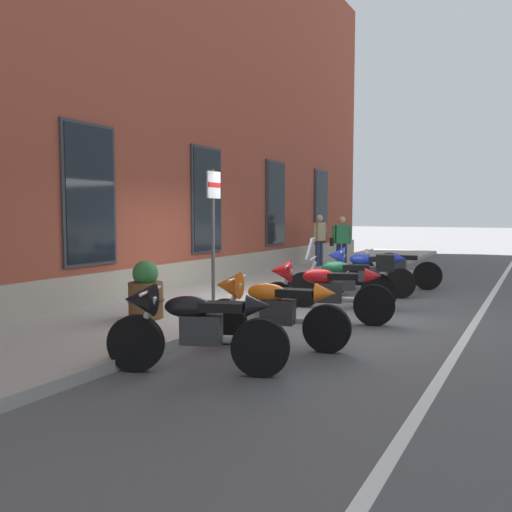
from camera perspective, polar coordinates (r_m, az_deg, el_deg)
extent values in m
plane|color=#4C4C4F|center=(9.50, 3.03, -6.03)|extent=(140.00, 140.00, 0.00)
cube|color=gray|center=(10.21, -4.47, -4.90)|extent=(31.47, 2.95, 0.14)
cube|color=silver|center=(8.62, 22.68, -7.44)|extent=(31.47, 0.12, 0.01)
cube|color=brown|center=(13.86, -22.86, 17.99)|extent=(25.47, 6.94, 10.09)
cube|color=gray|center=(11.02, -10.73, -2.79)|extent=(25.47, 0.10, 0.70)
cube|color=#2D2D33|center=(9.63, -17.95, 6.45)|extent=(1.22, 0.06, 2.52)
cube|color=black|center=(9.61, -17.83, 6.46)|extent=(1.10, 0.03, 2.40)
cube|color=#2D2D33|center=(12.40, -5.52, 6.17)|extent=(1.22, 0.06, 2.52)
cube|color=black|center=(12.39, -5.40, 6.18)|extent=(1.10, 0.03, 2.40)
cube|color=#2D2D33|center=(15.54, 2.15, 5.86)|extent=(1.22, 0.06, 2.52)
cube|color=black|center=(15.52, 2.25, 5.86)|extent=(1.10, 0.03, 2.40)
cube|color=#2D2D33|center=(18.85, 7.17, 5.59)|extent=(1.22, 0.06, 2.52)
cube|color=black|center=(18.84, 7.26, 5.59)|extent=(1.10, 0.03, 2.40)
cylinder|color=black|center=(5.96, -13.16, -9.39)|extent=(0.34, 0.64, 0.64)
cylinder|color=black|center=(5.63, 0.49, -10.10)|extent=(0.34, 0.64, 0.64)
cylinder|color=silver|center=(5.88, -12.28, -7.20)|extent=(0.17, 0.30, 0.61)
cube|color=#28282B|center=(5.70, -6.06, -8.08)|extent=(0.36, 0.49, 0.32)
ellipsoid|color=black|center=(5.69, -7.56, -5.60)|extent=(0.43, 0.58, 0.24)
cube|color=black|center=(5.60, -3.79, -5.63)|extent=(0.38, 0.53, 0.10)
cylinder|color=silver|center=(5.79, -11.59, -3.78)|extent=(0.59, 0.26, 0.04)
cylinder|color=silver|center=(5.78, -2.84, -9.20)|extent=(0.25, 0.45, 0.09)
cone|color=black|center=(5.85, -12.78, -4.70)|extent=(0.46, 0.45, 0.36)
cone|color=black|center=(5.53, 0.29, -5.53)|extent=(0.32, 0.33, 0.24)
cylinder|color=black|center=(7.03, -3.49, -7.24)|extent=(0.23, 0.63, 0.61)
cylinder|color=black|center=(6.65, 7.84, -7.97)|extent=(0.23, 0.63, 0.61)
cylinder|color=silver|center=(6.95, -2.73, -5.38)|extent=(0.12, 0.31, 0.61)
cube|color=#28282B|center=(6.76, 2.43, -6.17)|extent=(0.30, 0.47, 0.32)
ellipsoid|color=orange|center=(6.76, 1.21, -4.04)|extent=(0.35, 0.56, 0.24)
cube|color=black|center=(6.65, 4.34, -4.10)|extent=(0.30, 0.51, 0.10)
cylinder|color=silver|center=(6.87, -2.12, -2.47)|extent=(0.62, 0.15, 0.04)
cylinder|color=silver|center=(6.82, 5.15, -7.19)|extent=(0.17, 0.46, 0.09)
cone|color=orange|center=(6.93, -3.12, -3.25)|extent=(0.42, 0.40, 0.36)
cone|color=orange|center=(6.57, 7.71, -4.06)|extent=(0.28, 0.30, 0.24)
cylinder|color=black|center=(8.49, 2.42, -5.07)|extent=(0.30, 0.66, 0.65)
cylinder|color=black|center=(8.36, 12.92, -5.33)|extent=(0.30, 0.66, 0.65)
cylinder|color=silver|center=(8.44, 3.10, -3.46)|extent=(0.15, 0.31, 0.62)
cube|color=#28282B|center=(8.36, 7.99, -4.01)|extent=(0.34, 0.48, 0.32)
ellipsoid|color=red|center=(8.34, 6.98, -2.24)|extent=(0.40, 0.57, 0.24)
cube|color=black|center=(8.31, 9.59, -2.23)|extent=(0.35, 0.52, 0.10)
cylinder|color=silver|center=(8.38, 3.65, -1.01)|extent=(0.60, 0.21, 0.04)
cylinder|color=silver|center=(8.48, 10.07, -4.80)|extent=(0.21, 0.46, 0.09)
cone|color=red|center=(8.42, 2.77, -1.67)|extent=(0.44, 0.43, 0.36)
cone|color=red|center=(8.30, 12.84, -2.15)|extent=(0.30, 0.32, 0.24)
cylinder|color=black|center=(9.81, 5.28, -3.73)|extent=(0.29, 0.68, 0.67)
cylinder|color=black|center=(9.71, 13.43, -3.92)|extent=(0.29, 0.68, 0.67)
cylinder|color=silver|center=(9.76, 5.87, -2.33)|extent=(0.15, 0.31, 0.62)
cube|color=#28282B|center=(9.71, 9.64, -2.79)|extent=(0.33, 0.48, 0.32)
ellipsoid|color=#195633|center=(9.69, 8.77, -1.26)|extent=(0.39, 0.57, 0.24)
cube|color=black|center=(9.66, 11.02, -1.25)|extent=(0.34, 0.52, 0.10)
cylinder|color=silver|center=(9.72, 6.35, -0.22)|extent=(0.61, 0.20, 0.04)
cylinder|color=silver|center=(9.83, 11.43, -3.49)|extent=(0.21, 0.46, 0.09)
cube|color=#B2BCC6|center=(9.71, 6.01, 0.85)|extent=(0.38, 0.23, 0.40)
cube|color=black|center=(9.64, 14.08, -0.72)|extent=(0.43, 0.40, 0.30)
cylinder|color=black|center=(11.26, 8.56, -2.79)|extent=(0.28, 0.64, 0.63)
cylinder|color=black|center=(11.22, 15.67, -2.93)|extent=(0.28, 0.64, 0.63)
cylinder|color=silver|center=(11.22, 9.09, -1.44)|extent=(0.15, 0.33, 0.67)
cube|color=#28282B|center=(11.20, 12.38, -1.96)|extent=(0.33, 0.48, 0.32)
ellipsoid|color=#192D9E|center=(11.17, 11.64, -0.37)|extent=(0.39, 0.57, 0.24)
cube|color=black|center=(11.16, 13.59, -0.35)|extent=(0.34, 0.52, 0.10)
cylinder|color=silver|center=(11.18, 9.52, 0.54)|extent=(0.61, 0.20, 0.04)
cylinder|color=silver|center=(11.33, 13.90, -2.57)|extent=(0.21, 0.46, 0.09)
cone|color=#192D9E|center=(11.20, 8.85, 0.04)|extent=(0.44, 0.42, 0.36)
cone|color=#192D9E|center=(11.17, 15.62, -0.29)|extent=(0.30, 0.31, 0.24)
cylinder|color=black|center=(12.90, 11.71, -1.84)|extent=(0.18, 0.67, 0.66)
cylinder|color=black|center=(12.67, 18.45, -2.09)|extent=(0.18, 0.67, 0.66)
cylinder|color=silver|center=(12.85, 12.16, -0.86)|extent=(0.10, 0.30, 0.58)
cube|color=#28282B|center=(12.74, 15.29, -1.17)|extent=(0.26, 0.46, 0.32)
ellipsoid|color=black|center=(12.74, 14.65, -0.16)|extent=(0.31, 0.54, 0.24)
cube|color=black|center=(12.69, 16.34, -0.17)|extent=(0.26, 0.50, 0.10)
cylinder|color=silver|center=(12.81, 12.54, 0.67)|extent=(0.62, 0.09, 0.04)
cylinder|color=silver|center=(12.83, 16.68, -1.75)|extent=(0.13, 0.46, 0.09)
sphere|color=silver|center=(12.83, 12.18, 0.37)|extent=(0.18, 0.18, 0.18)
cylinder|color=#1E1E4C|center=(15.35, 9.75, -0.06)|extent=(0.14, 0.14, 0.78)
cylinder|color=#1E1E4C|center=(15.28, 9.13, -0.08)|extent=(0.14, 0.14, 0.78)
cube|color=#26723F|center=(15.28, 9.48, 2.41)|extent=(0.42, 0.43, 0.55)
sphere|color=tan|center=(15.27, 9.50, 3.95)|extent=(0.21, 0.21, 0.21)
cylinder|color=#26723F|center=(15.38, 10.34, 2.31)|extent=(0.09, 0.09, 0.52)
cylinder|color=#26723F|center=(15.19, 8.60, 2.31)|extent=(0.09, 0.09, 0.52)
cube|color=black|center=(15.15, 8.37, 1.55)|extent=(0.14, 0.14, 0.24)
cylinder|color=#2D3351|center=(16.30, 6.81, 0.28)|extent=(0.14, 0.14, 0.80)
cylinder|color=#2D3351|center=(16.45, 7.18, 0.31)|extent=(0.14, 0.14, 0.80)
cube|color=tan|center=(16.34, 7.02, 2.69)|extent=(0.44, 0.29, 0.57)
sphere|color=tan|center=(16.33, 7.03, 4.18)|extent=(0.22, 0.22, 0.22)
cylinder|color=tan|center=(16.13, 6.50, 2.57)|extent=(0.09, 0.09, 0.54)
cylinder|color=tan|center=(16.54, 7.52, 2.61)|extent=(0.09, 0.09, 0.54)
cube|color=#592D19|center=(16.62, 7.59, 1.91)|extent=(0.11, 0.14, 0.24)
cylinder|color=#4C4C51|center=(8.57, -4.78, 1.66)|extent=(0.06, 0.06, 2.35)
cube|color=white|center=(8.57, -4.71, 7.84)|extent=(0.36, 0.03, 0.44)
cube|color=red|center=(8.56, -4.62, 7.85)|extent=(0.36, 0.01, 0.08)
cylinder|color=brown|center=(8.24, -12.09, -4.80)|extent=(0.54, 0.54, 0.56)
cylinder|color=black|center=(8.24, -12.09, -4.80)|extent=(0.57, 0.57, 0.04)
sphere|color=#28602D|center=(8.19, -12.14, -1.89)|extent=(0.40, 0.40, 0.40)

